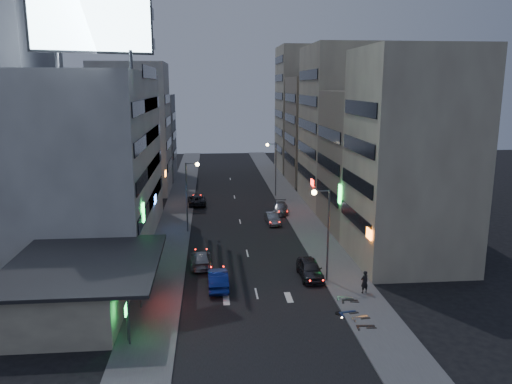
{
  "coord_description": "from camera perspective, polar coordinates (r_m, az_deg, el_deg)",
  "views": [
    {
      "loc": [
        -3.54,
        -33.84,
        16.63
      ],
      "look_at": [
        1.12,
        16.56,
        5.77
      ],
      "focal_mm": 35.0,
      "sensor_mm": 36.0,
      "label": 1
    }
  ],
  "objects": [
    {
      "name": "sidewalk_right",
      "position": [
        66.96,
        4.81,
        -2.26
      ],
      "size": [
        4.0,
        120.0,
        0.12
      ],
      "primitive_type": "cube",
      "color": "#4C4C4F",
      "rests_on": "ground"
    },
    {
      "name": "person",
      "position": [
        41.89,
        12.29,
        -10.01
      ],
      "size": [
        0.8,
        0.66,
        1.87
      ],
      "primitive_type": "imported",
      "rotation": [
        0.0,
        0.0,
        3.5
      ],
      "color": "black",
      "rests_on": "sidewalk_right"
    },
    {
      "name": "parked_car_right_near",
      "position": [
        44.66,
        6.17,
        -8.72
      ],
      "size": [
        1.92,
        4.73,
        1.61
      ],
      "primitive_type": "imported",
      "rotation": [
        0.0,
        0.0,
        0.01
      ],
      "color": "#2A2B30",
      "rests_on": "ground"
    },
    {
      "name": "far_left_a",
      "position": [
        80.02,
        -13.97,
        7.0
      ],
      "size": [
        11.0,
        10.0,
        20.0
      ],
      "primitive_type": "cube",
      "color": "silver",
      "rests_on": "ground"
    },
    {
      "name": "parked_car_right_far",
      "position": [
        66.18,
        2.81,
        -1.84
      ],
      "size": [
        2.48,
        4.97,
        1.39
      ],
      "primitive_type": "imported",
      "rotation": [
        0.0,
        0.0,
        -0.12
      ],
      "color": "gray",
      "rests_on": "ground"
    },
    {
      "name": "ground",
      "position": [
        37.87,
        0.63,
        -13.94
      ],
      "size": [
        180.0,
        180.0,
        0.0
      ],
      "primitive_type": "plane",
      "color": "black",
      "rests_on": "ground"
    },
    {
      "name": "street_lamp_right_far",
      "position": [
        75.29,
        1.98,
        3.5
      ],
      "size": [
        1.6,
        0.44,
        8.02
      ],
      "color": "#595B60",
      "rests_on": "sidewalk_right"
    },
    {
      "name": "shophouse_near",
      "position": [
        48.51,
        17.27,
        3.71
      ],
      "size": [
        10.0,
        11.0,
        20.0
      ],
      "primitive_type": "cube",
      "color": "#C0B796",
      "rests_on": "ground"
    },
    {
      "name": "street_lamp_left",
      "position": [
        57.01,
        -7.56,
        0.6
      ],
      "size": [
        1.6,
        0.44,
        8.02
      ],
      "color": "#595B60",
      "rests_on": "sidewalk_left"
    },
    {
      "name": "sidewalk_left",
      "position": [
        66.1,
        -8.99,
        -2.56
      ],
      "size": [
        4.0,
        120.0,
        0.12
      ],
      "primitive_type": "cube",
      "color": "#4C4C4F",
      "rests_on": "ground"
    },
    {
      "name": "scooter_black_b",
      "position": [
        40.63,
        11.61,
        -11.25
      ],
      "size": [
        0.92,
        1.96,
        1.15
      ],
      "primitive_type": null,
      "rotation": [
        0.0,
        0.0,
        1.41
      ],
      "color": "black",
      "rests_on": "sidewalk_right"
    },
    {
      "name": "scooter_black_a",
      "position": [
        36.96,
        13.44,
        -13.75
      ],
      "size": [
        0.8,
        2.0,
        1.2
      ],
      "primitive_type": null,
      "rotation": [
        0.0,
        0.0,
        1.49
      ],
      "color": "black",
      "rests_on": "sidewalk_right"
    },
    {
      "name": "scooter_blue",
      "position": [
        38.88,
        11.3,
        -12.29
      ],
      "size": [
        1.02,
        2.08,
        1.22
      ],
      "primitive_type": null,
      "rotation": [
        0.0,
        0.0,
        1.75
      ],
      "color": "navy",
      "rests_on": "sidewalk_right"
    },
    {
      "name": "far_right_b",
      "position": [
        99.88,
        6.08,
        9.39
      ],
      "size": [
        12.0,
        12.0,
        24.0
      ],
      "primitive_type": "cube",
      "color": "#C0B796",
      "rests_on": "ground"
    },
    {
      "name": "billboard",
      "position": [
        45.1,
        -18.26,
        17.93
      ],
      "size": [
        9.52,
        3.75,
        6.2
      ],
      "rotation": [
        0.0,
        0.0,
        0.35
      ],
      "color": "#595B60",
      "rests_on": "white_building"
    },
    {
      "name": "shophouse_far",
      "position": [
        71.51,
        9.84,
        7.42
      ],
      "size": [
        10.0,
        14.0,
        22.0
      ],
      "primitive_type": "cube",
      "color": "#C0B796",
      "rests_on": "ground"
    },
    {
      "name": "far_left_b",
      "position": [
        93.13,
        -13.03,
        6.17
      ],
      "size": [
        12.0,
        10.0,
        15.0
      ],
      "primitive_type": "cube",
      "color": "gray",
      "rests_on": "ground"
    },
    {
      "name": "far_right_a",
      "position": [
        86.31,
        7.53,
        6.93
      ],
      "size": [
        11.0,
        12.0,
        18.0
      ],
      "primitive_type": "cube",
      "color": "gray",
      "rests_on": "ground"
    },
    {
      "name": "white_building",
      "position": [
        56.02,
        -19.18,
        3.61
      ],
      "size": [
        14.0,
        24.0,
        18.0
      ],
      "primitive_type": "cube",
      "color": "silver",
      "rests_on": "ground"
    },
    {
      "name": "scooter_silver_b",
      "position": [
        40.99,
        11.12,
        -11.01
      ],
      "size": [
        1.07,
        1.99,
        1.15
      ],
      "primitive_type": null,
      "rotation": [
        0.0,
        0.0,
        1.32
      ],
      "color": "#A3A4AA",
      "rests_on": "sidewalk_right"
    },
    {
      "name": "food_court",
      "position": [
        40.08,
        -20.19,
        -10.11
      ],
      "size": [
        11.0,
        13.0,
        3.88
      ],
      "color": "#C0B796",
      "rests_on": "ground"
    },
    {
      "name": "street_lamp_right_near",
      "position": [
        42.46,
        7.77,
        -3.39
      ],
      "size": [
        1.6,
        0.44,
        8.02
      ],
      "color": "#595B60",
      "rests_on": "sidewalk_right"
    },
    {
      "name": "scooter_silver_a",
      "position": [
        38.25,
        12.63,
        -12.8
      ],
      "size": [
        0.86,
        2.0,
        1.19
      ],
      "primitive_type": null,
      "rotation": [
        0.0,
        0.0,
        1.68
      ],
      "color": "gray",
      "rests_on": "sidewalk_right"
    },
    {
      "name": "road_car_silver",
      "position": [
        47.39,
        -6.34,
        -7.63
      ],
      "size": [
        2.11,
        4.8,
        1.37
      ],
      "primitive_type": "imported",
      "rotation": [
        0.0,
        0.0,
        3.18
      ],
      "color": "gray",
      "rests_on": "ground"
    },
    {
      "name": "road_car_blue",
      "position": [
        42.37,
        -4.38,
        -9.9
      ],
      "size": [
        1.78,
        4.76,
        1.55
      ],
      "primitive_type": "imported",
      "rotation": [
        0.0,
        0.0,
        3.17
      ],
      "color": "navy",
      "rests_on": "ground"
    },
    {
      "name": "parked_car_right_mid",
      "position": [
        61.14,
        1.88,
        -3.03
      ],
      "size": [
        1.68,
        4.16,
        1.34
      ],
      "primitive_type": "imported",
      "rotation": [
        0.0,
        0.0,
        0.06
      ],
      "color": "gray",
      "rests_on": "ground"
    },
    {
      "name": "shophouse_mid",
      "position": [
        59.62,
        13.42,
        3.45
      ],
      "size": [
        11.0,
        12.0,
        16.0
      ],
      "primitive_type": "cube",
      "color": "gray",
      "rests_on": "ground"
    },
    {
      "name": "parked_car_left",
      "position": [
        71.18,
        -6.81,
        -0.91
      ],
      "size": [
        2.74,
        5.25,
        1.41
      ],
      "primitive_type": "imported",
      "rotation": [
        0.0,
        0.0,
        3.22
      ],
      "color": "#232327",
      "rests_on": "ground"
    }
  ]
}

